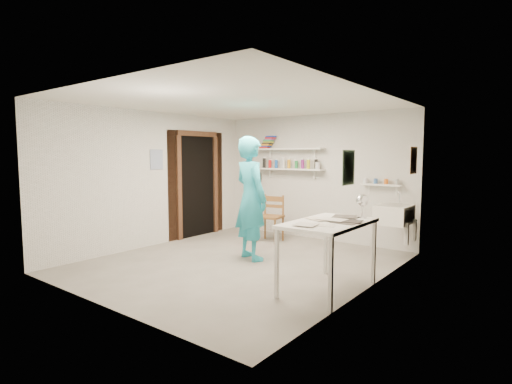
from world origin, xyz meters
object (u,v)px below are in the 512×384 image
Objects in this scene: man at (251,198)px; wall_clock at (255,177)px; belfast_sink at (394,214)px; work_table at (328,256)px; wooden_chair at (270,217)px; desk_lamp at (363,201)px.

man is 5.56× the size of wall_clock.
belfast_sink is 0.31× the size of man.
wall_clock is 0.27× the size of work_table.
work_table is (1.73, -0.80, -0.86)m from wall_clock.
belfast_sink reaches higher than work_table.
wooden_chair is (-2.25, -0.21, -0.23)m from belfast_sink.
wooden_chair is (-0.49, 1.20, -0.49)m from man.
man is 1.39m from wooden_chair.
man is 1.52× the size of work_table.
wooden_chair is 5.97× the size of desk_lamp.
man is at bearing -77.49° from wooden_chair.
belfast_sink is at bearing 93.75° from desk_lamp.
belfast_sink is at bearing -4.40° from wooden_chair.
wall_clock is 2.09m from work_table.
belfast_sink is at bearing 54.12° from wall_clock.
desk_lamp is (1.86, -0.09, 0.10)m from man.
wooden_chair is at bearing -46.89° from man.
wall_clock is at bearing -146.64° from belfast_sink.
belfast_sink is 3.79× the size of desk_lamp.
wall_clock is 1.35m from wooden_chair.
work_table is 8.00× the size of desk_lamp.
belfast_sink is 2.28m from wooden_chair.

